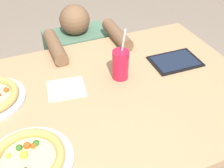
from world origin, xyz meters
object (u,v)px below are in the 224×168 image
(tablet, at_px, (175,61))
(diner_seated, at_px, (80,75))
(drink_cup_colored, at_px, (120,64))
(pizza_near, at_px, (28,159))

(tablet, xyz_separation_m, diner_seated, (-0.35, 0.54, -0.35))
(drink_cup_colored, distance_m, tablet, 0.31)
(drink_cup_colored, bearing_deg, diner_seated, 95.29)
(pizza_near, xyz_separation_m, tablet, (0.77, 0.32, -0.02))
(pizza_near, height_order, diner_seated, diner_seated)
(diner_seated, bearing_deg, pizza_near, -115.94)
(pizza_near, bearing_deg, drink_cup_colored, 33.71)
(drink_cup_colored, distance_m, diner_seated, 0.69)
(tablet, bearing_deg, diner_seated, 123.39)
(tablet, bearing_deg, pizza_near, -157.47)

